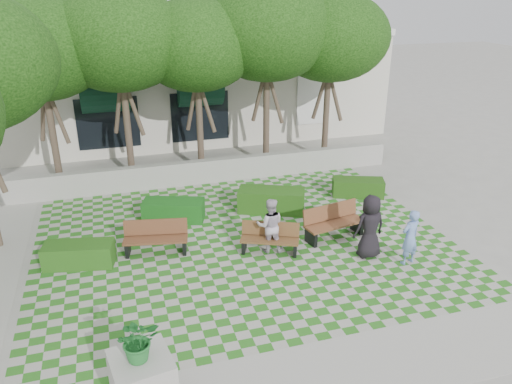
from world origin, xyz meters
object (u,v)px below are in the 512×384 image
object	(u,v)px
hedge_midright	(271,200)
hedge_west	(79,255)
person_blue	(410,237)
person_white	(270,225)
bench_east	(333,223)
planter_front	(142,371)
person_dark	(370,227)
bench_mid	(270,239)
hedge_east	(358,188)
bench_west	(156,238)
hedge_midleft	(174,210)

from	to	relation	value
hedge_midright	hedge_west	size ratio (longest dim) A/B	1.19
person_blue	person_white	distance (m)	3.85
hedge_midright	bench_east	bearing A→B (deg)	-62.76
hedge_midright	person_blue	xyz separation A→B (m)	(2.51, -4.33, 0.41)
planter_front	hedge_midright	bearing A→B (deg)	56.14
hedge_west	person_white	size ratio (longest dim) A/B	1.14
person_dark	person_white	xyz separation A→B (m)	(-2.56, 1.10, -0.11)
person_dark	bench_east	bearing A→B (deg)	-74.96
bench_mid	hedge_midright	bearing A→B (deg)	94.38
hedge_midright	person_blue	distance (m)	5.02
hedge_midright	person_white	bearing A→B (deg)	-109.49
bench_mid	person_dark	bearing A→B (deg)	1.96
hedge_midright	person_dark	xyz separation A→B (m)	(1.65, -3.66, 0.54)
hedge_west	planter_front	xyz separation A→B (m)	(1.24, -5.49, 0.43)
hedge_west	planter_front	bearing A→B (deg)	-77.27
hedge_east	person_blue	bearing A→B (deg)	-101.07
bench_west	hedge_midright	bearing A→B (deg)	33.96
bench_mid	hedge_midright	world-z (taller)	bench_mid
person_blue	person_dark	bearing A→B (deg)	-52.55
person_dark	person_blue	bearing A→B (deg)	138.18
planter_front	person_blue	distance (m)	7.99
bench_mid	hedge_midleft	xyz separation A→B (m)	(-2.33, 2.89, -0.08)
hedge_east	hedge_west	size ratio (longest dim) A/B	0.98
person_dark	hedge_midleft	bearing A→B (deg)	-42.35
person_dark	planter_front	bearing A→B (deg)	25.36
person_blue	hedge_midright	bearing A→B (deg)	-74.39
bench_west	person_blue	distance (m)	7.07
planter_front	person_blue	bearing A→B (deg)	21.88
hedge_west	person_blue	world-z (taller)	person_blue
hedge_midleft	planter_front	xyz separation A→B (m)	(-1.64, -7.57, 0.42)
person_blue	bench_west	bearing A→B (deg)	-36.28
person_blue	person_dark	xyz separation A→B (m)	(-0.86, 0.67, 0.12)
hedge_midleft	person_blue	size ratio (longest dim) A/B	1.22
person_white	hedge_east	bearing A→B (deg)	-130.42
bench_mid	person_dark	size ratio (longest dim) A/B	0.94
hedge_west	person_dark	distance (m)	8.03
bench_mid	person_white	world-z (taller)	person_white
hedge_midleft	hedge_midright	bearing A→B (deg)	-4.59
bench_mid	hedge_west	xyz separation A→B (m)	(-5.22, 0.81, -0.09)
hedge_east	hedge_midleft	xyz separation A→B (m)	(-6.68, -0.07, 0.02)
hedge_midright	person_dark	world-z (taller)	person_dark
bench_east	hedge_midleft	xyz separation A→B (m)	(-4.46, 2.59, -0.14)
person_dark	person_white	size ratio (longest dim) A/B	1.14
bench_east	hedge_midright	xyz separation A→B (m)	(-1.20, 2.33, -0.10)
bench_east	hedge_midright	distance (m)	2.62
bench_mid	hedge_midright	size ratio (longest dim) A/B	0.79
planter_front	person_white	bearing A→B (deg)	49.91
bench_west	hedge_east	bearing A→B (deg)	26.37
hedge_east	hedge_midleft	bearing A→B (deg)	-179.37
hedge_east	person_dark	xyz separation A→B (m)	(-1.77, -3.99, 0.61)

